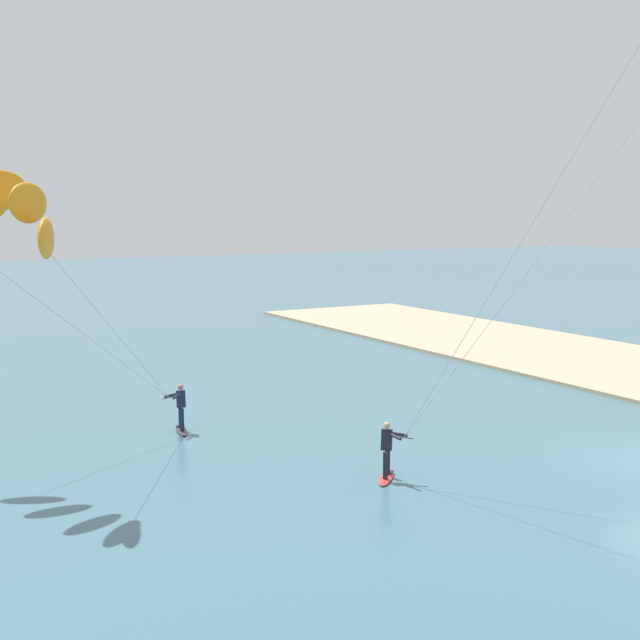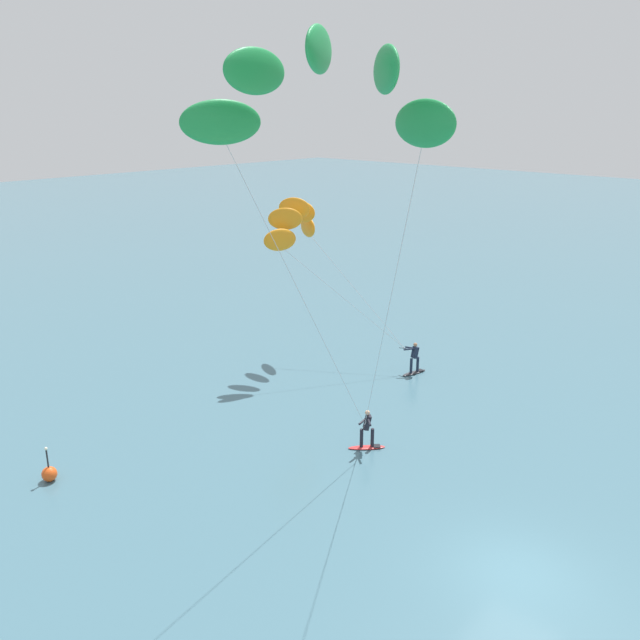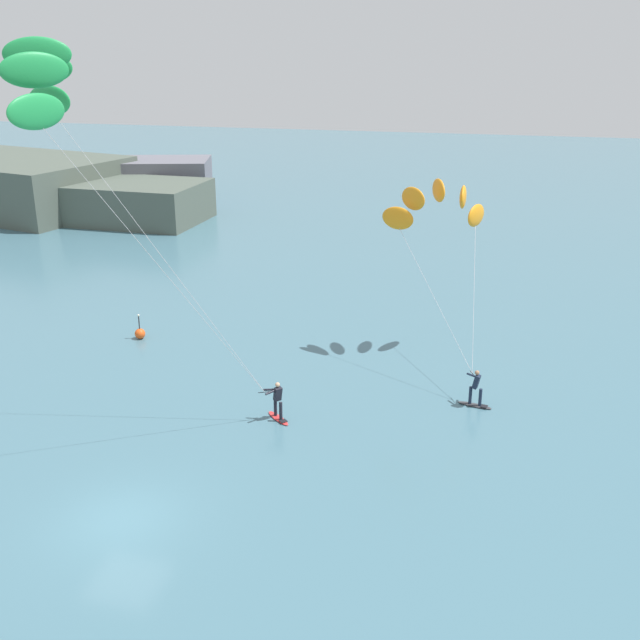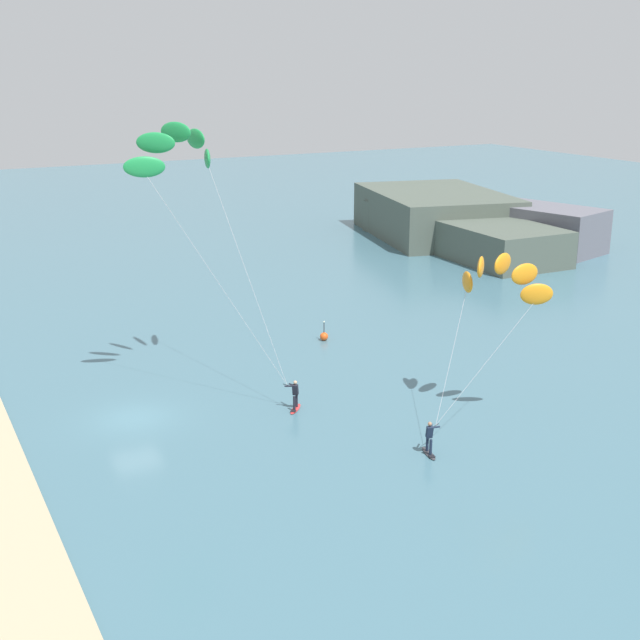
% 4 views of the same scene
% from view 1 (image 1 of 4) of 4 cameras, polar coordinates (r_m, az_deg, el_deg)
% --- Properties ---
extents(kitesurfer_nearshore, '(6.04, 8.00, 8.76)m').
position_cam_1_polar(kitesurfer_nearshore, '(25.19, -20.10, 6.07)').
color(kitesurfer_nearshore, '#333338').
rests_on(kitesurfer_nearshore, ground).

